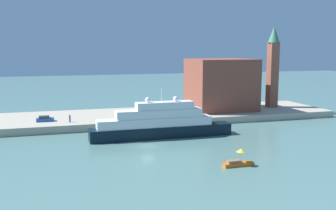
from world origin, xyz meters
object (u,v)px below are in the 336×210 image
Objects in this scene: small_motorboat at (238,161)px; bell_tower at (273,63)px; harbor_building at (221,84)px; mooring_bollard at (114,120)px; parked_car at (45,119)px; person_figure at (70,119)px; large_yacht at (160,124)px.

small_motorboat is 55.83m from bell_tower.
harbor_building is 33.09m from mooring_bollard.
bell_tower is at bearing 4.23° from parked_car.
person_figure is (-40.40, -7.40, -6.02)m from harbor_building.
harbor_building reaches higher than person_figure.
harbor_building is at bearing 5.77° from parked_car.
large_yacht is 28.02m from parked_car.
harbor_building is 19.54× the size of mooring_bollard.
bell_tower is at bearing 7.44° from person_figure.
harbor_building is 0.73× the size of bell_tower.
person_figure is 9.91m from mooring_bollard.
mooring_bollard is (9.54, -2.65, -0.42)m from person_figure.
mooring_bollard is (-7.80, 10.91, -0.80)m from large_yacht.
mooring_bollard is at bearing -167.90° from bell_tower.
large_yacht is 7.60× the size of parked_car.
parked_car is at bearing 152.89° from person_figure.
small_motorboat is 36.47m from mooring_bollard.
small_motorboat is (6.42, -22.64, -2.10)m from large_yacht.
parked_car is at bearing 144.33° from large_yacht.
parked_car is at bearing 160.06° from mooring_bollard.
small_motorboat is at bearing -126.61° from bell_tower.
large_yacht reaches higher than small_motorboat.
large_yacht reaches higher than mooring_bollard.
harbor_building is 9.13× the size of person_figure.
large_yacht is at bearing -54.43° from mooring_bollard.
bell_tower is 57.74m from person_figure.
mooring_bollard is at bearing -15.54° from person_figure.
person_figure is (-23.76, 36.21, 1.72)m from small_motorboat.
large_yacht is 1.81× the size of harbor_building.
small_motorboat is 5.85× the size of mooring_bollard.
large_yacht is 22.02m from person_figure.
harbor_building is at bearing 18.04° from mooring_bollard.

